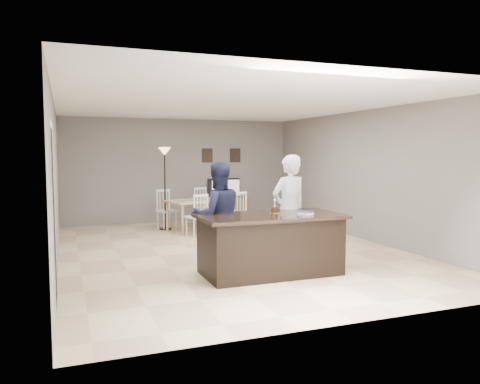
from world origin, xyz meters
name	(u,v)px	position (x,y,z in m)	size (l,w,h in m)	color
floor	(230,250)	(0.00, 0.00, 0.00)	(8.00, 8.00, 0.00)	tan
room_shell	(230,160)	(0.00, 0.00, 1.68)	(8.00, 8.00, 8.00)	slate
kitchen_island	(270,244)	(0.00, -1.80, 0.45)	(2.15, 1.10, 0.90)	black
tv_console	(226,209)	(1.20, 3.77, 0.30)	(1.20, 0.40, 0.60)	brown
television	(225,188)	(1.20, 3.84, 0.86)	(0.91, 0.12, 0.53)	black
tv_screen_glow	(226,188)	(1.20, 3.76, 0.87)	(0.78, 0.78, 0.00)	orange
picture_frames	(221,155)	(1.15, 3.98, 1.75)	(1.10, 0.02, 0.38)	black
doorway	(53,201)	(-2.99, -2.30, 1.26)	(0.00, 2.10, 2.65)	black
woman	(289,209)	(0.59, -1.25, 0.89)	(0.65, 0.43, 1.79)	silver
man	(218,216)	(-0.65, -1.25, 0.84)	(0.82, 0.64, 1.68)	#181C36
birthday_cake	(275,210)	(0.12, -1.69, 0.95)	(0.14, 0.14, 0.21)	gold
plate_stack	(305,213)	(0.50, -1.97, 0.92)	(0.26, 0.26, 0.04)	white
dining_table	(201,205)	(0.11, 2.40, 0.60)	(1.89, 2.07, 0.94)	#A17B57
floor_lamp	(165,166)	(-0.65, 2.80, 1.51)	(0.29, 0.29, 1.95)	black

